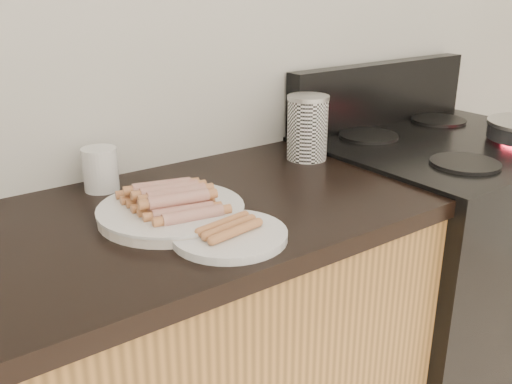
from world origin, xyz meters
TOP-DOWN VIEW (x-y plane):
  - wall_back at (0.00, 2.00)m, footprint 4.00×0.04m
  - stove at (0.78, 1.68)m, footprint 0.76×0.65m
  - stove_panel at (0.78, 1.96)m, footprint 0.76×0.06m
  - burner_near_left at (0.61, 1.51)m, footprint 0.18×0.18m
  - burner_far_left at (0.61, 1.84)m, footprint 0.18×0.18m
  - burner_far_right at (0.95, 1.84)m, footprint 0.18×0.18m
  - main_plate at (-0.16, 1.67)m, footprint 0.37×0.37m
  - side_plate at (-0.12, 1.52)m, footprint 0.25×0.25m
  - hotdog_pile at (-0.16, 1.67)m, footprint 0.13×0.22m
  - plain_sausages at (-0.12, 1.52)m, footprint 0.12×0.08m
  - canister at (0.34, 1.82)m, footprint 0.11×0.11m
  - mug at (-0.21, 1.92)m, footprint 0.09×0.09m

SIDE VIEW (x-z plane):
  - stove at x=0.78m, z-range 0.00..0.91m
  - side_plate at x=-0.12m, z-range 0.90..0.92m
  - main_plate at x=-0.16m, z-range 0.90..0.92m
  - burner_near_left at x=0.61m, z-range 0.91..0.92m
  - burner_far_left at x=0.61m, z-range 0.91..0.92m
  - burner_far_right at x=0.95m, z-range 0.91..0.92m
  - plain_sausages at x=-0.12m, z-range 0.92..0.93m
  - hotdog_pile at x=-0.16m, z-range 0.92..0.97m
  - mug at x=-0.21m, z-range 0.90..1.00m
  - canister at x=0.34m, z-range 0.90..1.08m
  - stove_panel at x=0.78m, z-range 0.91..1.11m
  - wall_back at x=0.00m, z-range 0.00..2.60m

